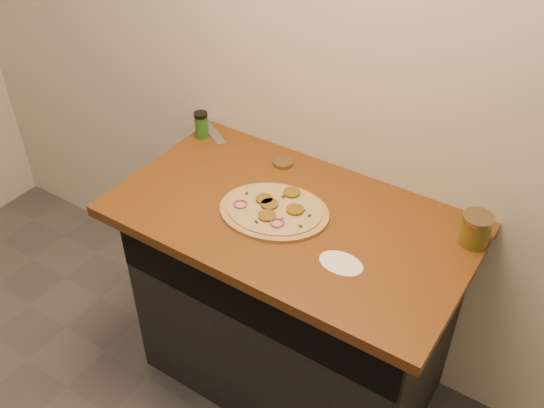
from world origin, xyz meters
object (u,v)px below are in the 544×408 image
Objects in this scene: pizza at (274,210)px; salsa_jar at (476,229)px; spice_shaker at (201,125)px; chefs_knife at (206,124)px.

salsa_jar reaches higher than pizza.
pizza is 4.13× the size of spice_shaker.
spice_shaker is (-1.10, 0.03, 0.00)m from salsa_jar.
spice_shaker is (0.04, -0.08, 0.05)m from chefs_knife.
pizza is at bearing -26.22° from spice_shaker.
salsa_jar is 0.99× the size of spice_shaker.
pizza is 1.64× the size of chefs_knife.
chefs_knife is 1.15m from salsa_jar.
spice_shaker is at bearing -60.59° from chefs_knife.
pizza reaches higher than chefs_knife.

